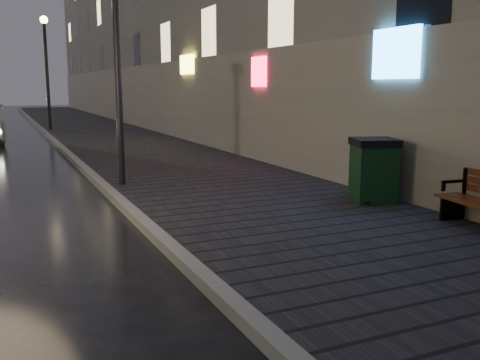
# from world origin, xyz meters

# --- Properties ---
(ground) EXTENTS (120.00, 120.00, 0.00)m
(ground) POSITION_xyz_m (0.00, 0.00, 0.00)
(ground) COLOR black
(ground) RESTS_ON ground
(sidewalk) EXTENTS (4.60, 58.00, 0.15)m
(sidewalk) POSITION_xyz_m (3.90, 21.00, 0.07)
(sidewalk) COLOR black
(sidewalk) RESTS_ON ground
(curb) EXTENTS (0.20, 58.00, 0.15)m
(curb) POSITION_xyz_m (1.50, 21.00, 0.07)
(curb) COLOR slate
(curb) RESTS_ON ground
(building_near) EXTENTS (1.80, 50.00, 13.00)m
(building_near) POSITION_xyz_m (7.10, 25.00, 6.50)
(building_near) COLOR #605B54
(building_near) RESTS_ON ground
(lamp_near) EXTENTS (0.36, 0.36, 5.28)m
(lamp_near) POSITION_xyz_m (1.85, 6.00, 3.49)
(lamp_near) COLOR black
(lamp_near) RESTS_ON sidewalk
(lamp_far) EXTENTS (0.36, 0.36, 5.28)m
(lamp_far) POSITION_xyz_m (1.85, 22.00, 3.49)
(lamp_far) COLOR black
(lamp_far) RESTS_ON sidewalk
(trash_bin) EXTENTS (0.96, 0.96, 1.15)m
(trash_bin) POSITION_xyz_m (5.62, 2.38, 0.73)
(trash_bin) COLOR black
(trash_bin) RESTS_ON sidewalk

